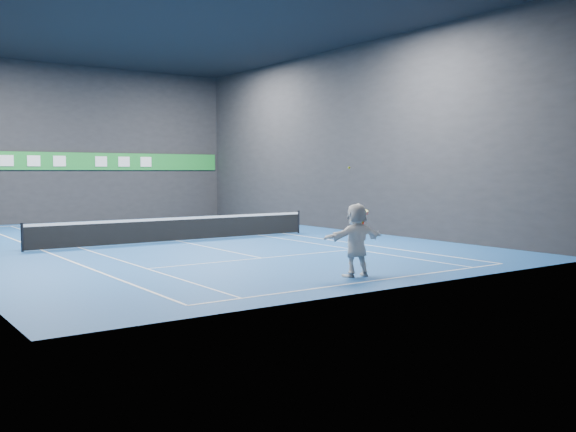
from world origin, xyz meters
TOP-DOWN VIEW (x-y plane):
  - ground at (0.00, 0.00)m, footprint 26.00×26.00m
  - ceiling at (0.00, 0.00)m, footprint 26.00×26.00m
  - wall_back at (0.00, 13.00)m, footprint 18.00×0.10m
  - wall_front at (0.00, -13.00)m, footprint 18.00×0.10m
  - wall_right at (9.00, 0.00)m, footprint 0.10×26.00m
  - baseline_near at (0.00, -11.89)m, footprint 10.98×0.08m
  - baseline_far at (0.00, 11.89)m, footprint 10.98×0.08m
  - sideline_doubles_left at (-5.49, 0.00)m, footprint 0.08×23.78m
  - sideline_doubles_right at (5.49, 0.00)m, footprint 0.08×23.78m
  - sideline_singles_left at (-4.11, 0.00)m, footprint 0.06×23.78m
  - sideline_singles_right at (4.11, 0.00)m, footprint 0.06×23.78m
  - service_line_near at (0.00, -6.40)m, footprint 8.23×0.06m
  - service_line_far at (0.00, 6.40)m, footprint 8.23×0.06m
  - center_service_line at (0.00, 0.00)m, footprint 0.06×12.80m
  - player at (0.09, -11.08)m, footprint 1.95×0.79m
  - tennis_ball at (-0.05, -10.92)m, footprint 0.06×0.06m
  - tennis_net at (0.00, 0.00)m, footprint 12.50×0.10m
  - sponsor_banner at (0.00, 12.93)m, footprint 17.64×0.11m
  - tennis_racket at (0.38, -11.03)m, footprint 0.42×0.38m

SIDE VIEW (x-z plane):
  - ground at x=0.00m, z-range 0.00..0.00m
  - baseline_near at x=0.00m, z-range 0.00..0.01m
  - baseline_far at x=0.00m, z-range 0.00..0.01m
  - sideline_doubles_left at x=-5.49m, z-range 0.00..0.01m
  - sideline_doubles_right at x=5.49m, z-range 0.00..0.01m
  - sideline_singles_left at x=-4.11m, z-range 0.00..0.01m
  - sideline_singles_right at x=4.11m, z-range 0.00..0.01m
  - service_line_near at x=0.00m, z-range 0.00..0.01m
  - service_line_far at x=0.00m, z-range 0.00..0.01m
  - center_service_line at x=0.00m, z-range 0.00..0.01m
  - tennis_net at x=0.00m, z-range 0.00..1.07m
  - player at x=0.09m, z-range 0.00..2.05m
  - tennis_racket at x=0.38m, z-range 1.48..2.02m
  - tennis_ball at x=-0.05m, z-range 2.99..3.05m
  - sponsor_banner at x=0.00m, z-range 3.00..4.00m
  - wall_back at x=0.00m, z-range 0.00..9.00m
  - wall_front at x=0.00m, z-range 0.00..9.00m
  - wall_right at x=9.00m, z-range 0.00..9.00m
  - ceiling at x=0.00m, z-range 9.00..9.00m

